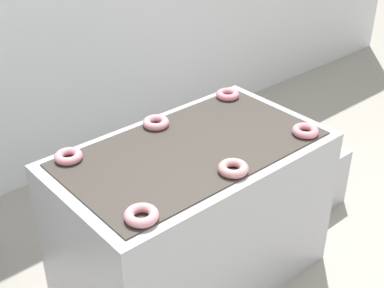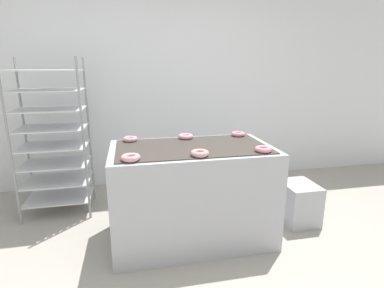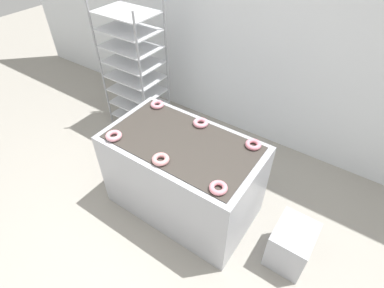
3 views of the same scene
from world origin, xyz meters
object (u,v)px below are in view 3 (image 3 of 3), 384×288
baking_rack_cart (134,69)px  donut_far_left (157,105)px  fryer_machine (183,176)px  donut_near_left (114,136)px  glaze_bin (291,244)px  donut_near_center (161,160)px  donut_far_right (253,144)px  donut_near_right (218,188)px  donut_far_center (201,123)px

baking_rack_cart → donut_far_left: baking_rack_cart is taller
fryer_machine → donut_near_left: bearing=-150.7°
glaze_bin → donut_near_left: bearing=-168.1°
fryer_machine → glaze_bin: size_ratio=3.43×
donut_near_center → donut_far_right: (0.52, 0.57, -0.00)m
donut_near_left → donut_near_right: donut_near_left is taller
glaze_bin → donut_near_left: (-1.61, -0.34, 0.68)m
donut_near_center → donut_far_left: size_ratio=1.06×
fryer_machine → donut_far_center: (0.00, 0.29, 0.45)m
donut_far_center → donut_far_right: donut_far_center is taller
donut_near_center → donut_far_left: (-0.52, 0.58, -0.00)m
fryer_machine → baking_rack_cart: baking_rack_cart is taller
donut_far_left → donut_far_center: 0.51m
fryer_machine → donut_far_left: 0.74m
fryer_machine → donut_far_center: size_ratio=9.93×
donut_far_left → donut_far_right: bearing=-0.2°
donut_far_right → baking_rack_cart: bearing=164.6°
donut_far_center → donut_far_right: (0.52, 0.00, -0.00)m
donut_near_right → fryer_machine: bearing=152.1°
donut_near_center → donut_far_right: bearing=48.0°
baking_rack_cart → donut_far_left: (0.77, -0.49, 0.06)m
donut_near_center → donut_near_right: (0.52, 0.01, -0.00)m
fryer_machine → baking_rack_cart: bearing=148.5°
baking_rack_cart → donut_near_left: baking_rack_cart is taller
fryer_machine → donut_near_left: donut_near_left is taller
donut_near_center → donut_far_center: (-0.00, 0.57, -0.00)m
baking_rack_cart → donut_far_right: 1.87m
baking_rack_cart → donut_far_right: bearing=-15.4°
fryer_machine → donut_near_center: bearing=-89.2°
donut_near_right → donut_near_left: bearing=-179.3°
fryer_machine → donut_far_right: (0.52, 0.29, 0.45)m
donut_far_right → donut_near_center: bearing=-132.0°
donut_near_center → donut_far_left: donut_near_center is taller
donut_near_left → donut_far_center: 0.78m
donut_near_center → donut_far_center: bearing=90.2°
glaze_bin → donut_far_right: donut_far_right is taller
glaze_bin → donut_far_center: 1.30m
baking_rack_cart → donut_far_left: 0.92m
glaze_bin → donut_near_center: donut_near_center is taller
donut_near_right → glaze_bin: bearing=29.8°
glaze_bin → donut_near_right: bearing=-150.2°
donut_near_left → donut_far_right: bearing=29.2°
baking_rack_cart → donut_near_right: size_ratio=11.89×
glaze_bin → donut_far_left: size_ratio=3.04×
donut_near_left → donut_far_left: bearing=89.7°
glaze_bin → donut_near_left: size_ratio=2.85×
donut_far_center → donut_far_right: size_ratio=1.04×
glaze_bin → baking_rack_cart: bearing=162.8°
fryer_machine → donut_near_center: 0.53m
glaze_bin → donut_near_right: donut_near_right is taller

